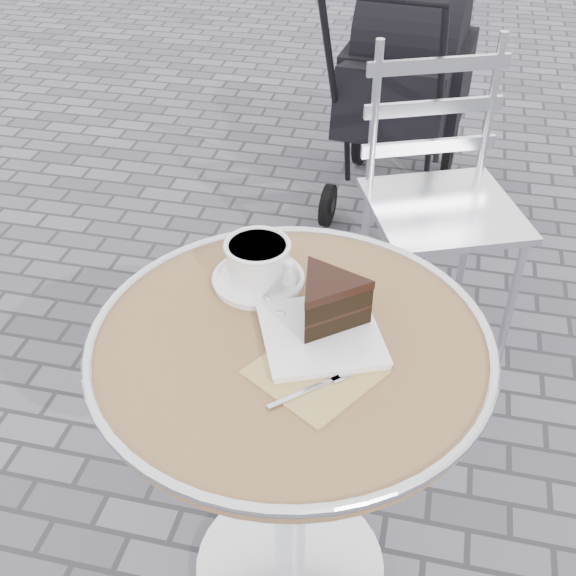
% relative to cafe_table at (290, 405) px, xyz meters
% --- Properties ---
extents(ground, '(80.00, 80.00, 0.00)m').
position_rel_cafe_table_xyz_m(ground, '(0.00, 0.00, -0.57)').
color(ground, slate).
rests_on(ground, ground).
extents(cafe_table, '(0.72, 0.72, 0.74)m').
position_rel_cafe_table_xyz_m(cafe_table, '(0.00, 0.00, 0.00)').
color(cafe_table, silver).
rests_on(cafe_table, ground).
extents(cappuccino_set, '(0.18, 0.19, 0.09)m').
position_rel_cafe_table_xyz_m(cappuccino_set, '(-0.10, 0.15, 0.20)').
color(cappuccino_set, white).
rests_on(cappuccino_set, cafe_table).
extents(cake_plate_set, '(0.26, 0.34, 0.11)m').
position_rel_cafe_table_xyz_m(cake_plate_set, '(0.06, 0.04, 0.21)').
color(cake_plate_set, tan).
rests_on(cake_plate_set, cafe_table).
extents(bistro_chair, '(0.54, 0.54, 0.92)m').
position_rel_cafe_table_xyz_m(bistro_chair, '(0.21, 1.02, 0.00)').
color(bistro_chair, silver).
rests_on(bistro_chair, ground).
extents(baby_stroller, '(0.51, 0.97, 0.97)m').
position_rel_cafe_table_xyz_m(baby_stroller, '(0.03, 1.84, -0.13)').
color(baby_stroller, black).
rests_on(baby_stroller, ground).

